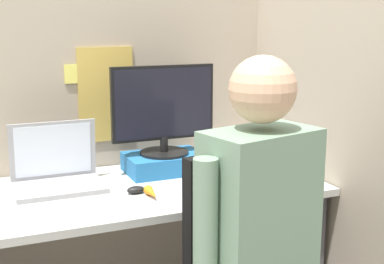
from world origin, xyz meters
name	(u,v)px	position (x,y,z in m)	size (l,w,h in m)	color
cubicle_panel_back	(100,156)	(0.00, 0.73, 0.77)	(2.13, 0.05, 1.54)	tan
cubicle_panel_right	(305,161)	(0.84, 0.28, 0.77)	(0.04, 1.35, 1.54)	tan
desk	(123,227)	(0.00, 0.35, 0.56)	(1.63, 0.71, 0.73)	#B7B7B2
paper_box	(164,163)	(0.24, 0.51, 0.77)	(0.34, 0.24, 0.08)	#236BAD
monitor	(163,109)	(0.24, 0.51, 1.02)	(0.47, 0.22, 0.40)	black
laptop	(57,175)	(-0.24, 0.47, 0.78)	(0.35, 0.25, 0.26)	#99999E
mouse	(136,190)	(0.03, 0.27, 0.74)	(0.07, 0.04, 0.03)	black
stapler	(285,167)	(0.73, 0.28, 0.76)	(0.05, 0.12, 0.05)	black
carrot_toy	(152,193)	(0.07, 0.19, 0.75)	(0.04, 0.12, 0.04)	orange
person	(264,246)	(0.22, -0.41, 0.75)	(0.47, 0.49, 1.31)	brown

